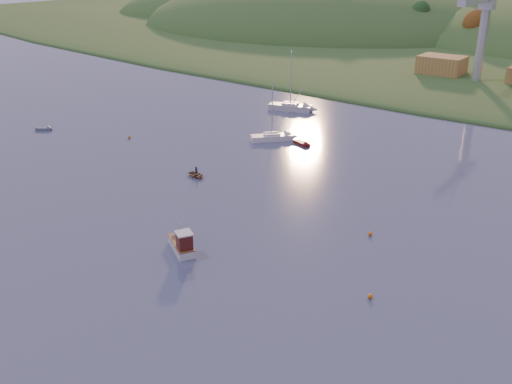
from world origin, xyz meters
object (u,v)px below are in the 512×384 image
Objects in this scene: sailboat_near at (272,137)px; red_tender at (305,144)px; grey_dinghy at (47,129)px; sailboat_far at (290,107)px; fishing_boat at (180,242)px; canoe at (196,175)px.

sailboat_near is 2.52× the size of red_tender.
grey_dinghy is (-44.74, -22.17, -0.02)m from red_tender.
fishing_boat is at bearing -85.69° from sailboat_far.
canoe is 23.31m from red_tender.
fishing_boat reaches higher than grey_dinghy.
grey_dinghy is at bearing -143.83° from sailboat_far.
sailboat_far is 3.67× the size of grey_dinghy.
fishing_boat is at bearing -58.20° from red_tender.
red_tender is at bearing -39.49° from sailboat_near.
grey_dinghy is (-28.87, -40.90, -0.55)m from sailboat_far.
sailboat_near is (-15.68, 39.61, -0.17)m from fishing_boat.
red_tender is 49.93m from grey_dinghy.
fishing_boat is at bearing -116.56° from sailboat_near.
sailboat_near reaches higher than red_tender.
sailboat_far is at bearing 149.30° from red_tender.
canoe is at bearing -83.01° from red_tender.
fishing_boat is 42.60m from sailboat_near.
grey_dinghy is (-39.88, 0.63, -0.07)m from canoe.
sailboat_far is 42.96m from canoe.
grey_dinghy is at bearing 98.99° from canoe.
canoe is 39.89m from grey_dinghy.
red_tender is (-9.21, 40.60, -0.58)m from fishing_boat.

